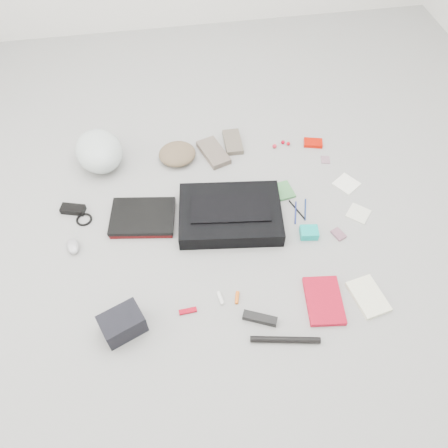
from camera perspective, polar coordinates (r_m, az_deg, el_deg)
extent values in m
plane|color=gray|center=(2.22, 0.00, -0.78)|extent=(4.00, 4.00, 0.00)
cube|color=black|center=(2.22, 0.81, 1.30)|extent=(0.56, 0.43, 0.09)
cube|color=black|center=(2.19, 0.83, 2.08)|extent=(0.42, 0.23, 0.01)
cube|color=#530C0E|center=(2.29, -10.51, 0.69)|extent=(0.35, 0.28, 0.02)
cube|color=black|center=(2.27, -10.59, 1.02)|extent=(0.36, 0.28, 0.02)
ellipsoid|color=silver|center=(2.56, -16.01, 9.16)|extent=(0.33, 0.38, 0.19)
ellipsoid|color=brown|center=(2.54, -6.12, 9.10)|extent=(0.24, 0.23, 0.07)
cube|color=#6D5F54|center=(2.57, -1.38, 9.32)|extent=(0.18, 0.25, 0.03)
cube|color=#685E50|center=(2.63, 1.16, 10.67)|extent=(0.10, 0.20, 0.03)
cube|color=black|center=(2.41, -19.12, 1.83)|extent=(0.13, 0.09, 0.03)
torus|color=black|center=(2.36, -17.81, 0.57)|extent=(0.09, 0.09, 0.01)
ellipsoid|color=#9B9BA0|center=(2.26, -19.11, -2.76)|extent=(0.08, 0.11, 0.04)
cube|color=black|center=(1.95, -13.11, -12.57)|extent=(0.21, 0.18, 0.11)
cube|color=#9D0011|center=(1.99, -4.74, -11.25)|extent=(0.08, 0.03, 0.01)
cylinder|color=silver|center=(2.00, -0.47, -9.66)|extent=(0.03, 0.07, 0.02)
cylinder|color=orange|center=(2.01, 1.72, -9.58)|extent=(0.03, 0.06, 0.02)
cube|color=black|center=(1.96, 4.71, -12.18)|extent=(0.15, 0.10, 0.03)
cylinder|color=black|center=(1.93, 8.00, -14.74)|extent=(0.30, 0.08, 0.03)
cube|color=red|center=(2.04, 12.92, -9.73)|extent=(0.19, 0.26, 0.02)
cube|color=#ECEBC8|center=(2.11, 18.32, -8.99)|extent=(0.16, 0.21, 0.02)
cube|color=#3F7F45|center=(2.40, 7.83, 4.34)|extent=(0.11, 0.13, 0.01)
cylinder|color=navy|center=(2.31, 9.33, 1.49)|extent=(0.05, 0.14, 0.01)
cylinder|color=black|center=(2.32, 9.52, 1.83)|extent=(0.06, 0.14, 0.01)
cylinder|color=navy|center=(2.33, 10.57, 1.88)|extent=(0.05, 0.14, 0.01)
cube|color=#0BBCB1|center=(2.22, 11.04, -1.11)|extent=(0.10, 0.08, 0.04)
cube|color=#8B5A6C|center=(2.27, 14.72, -1.29)|extent=(0.07, 0.08, 0.01)
cube|color=white|center=(2.51, 15.71, 5.08)|extent=(0.16, 0.16, 0.01)
cube|color=silver|center=(2.38, 17.15, 1.33)|extent=(0.15, 0.15, 0.01)
sphere|color=red|center=(2.63, 6.62, 10.07)|extent=(0.03, 0.03, 0.03)
sphere|color=#A70015|center=(2.66, 7.71, 10.55)|extent=(0.03, 0.03, 0.02)
sphere|color=red|center=(2.66, 8.40, 10.35)|extent=(0.03, 0.03, 0.02)
cube|color=#C31002|center=(2.68, 11.55, 10.33)|extent=(0.12, 0.09, 0.02)
cube|color=gray|center=(2.61, 13.11, 8.18)|extent=(0.06, 0.07, 0.00)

